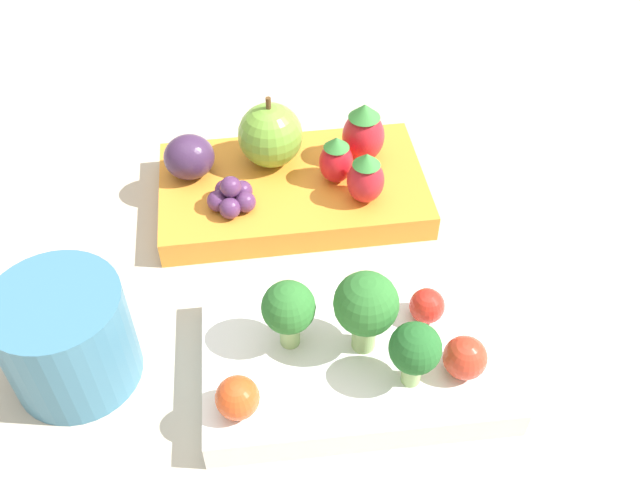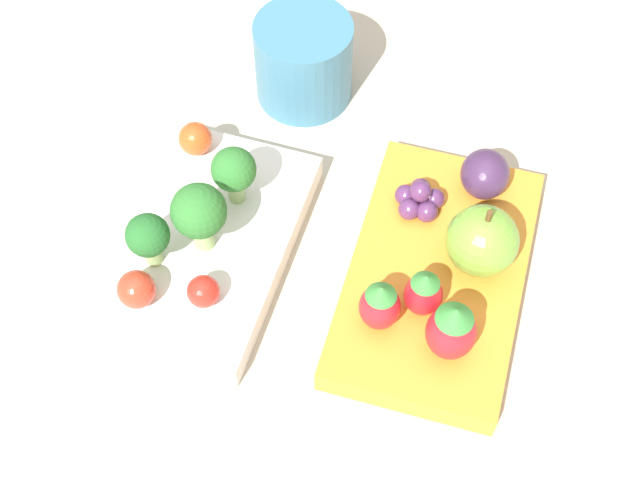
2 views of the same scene
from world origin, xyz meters
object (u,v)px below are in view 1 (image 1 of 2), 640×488
Objects in this scene: cherry_tomato_2 at (465,358)px; strawberry_1 at (336,160)px; cherry_tomato_0 at (237,398)px; strawberry_0 at (366,178)px; broccoli_floret_0 at (289,309)px; cherry_tomato_1 at (427,306)px; plum at (189,157)px; drinking_cup at (67,338)px; broccoli_floret_1 at (415,350)px; broccoli_floret_2 at (366,306)px; grape_cluster at (232,196)px; bento_box_fruit at (291,190)px; apple at (270,135)px; strawberry_2 at (363,133)px; bento_box_savoury at (356,359)px.

cherry_tomato_2 is 0.66× the size of strawberry_1.
strawberry_0 is (-0.12, -0.15, 0.01)m from cherry_tomato_0.
cherry_tomato_2 is (-0.09, 0.05, -0.02)m from broccoli_floret_0.
cherry_tomato_1 is 0.56× the size of strawberry_1.
cherry_tomato_2 is at bearing 120.46° from plum.
cherry_tomato_0 is 0.32× the size of drinking_cup.
broccoli_floret_0 reaches higher than plum.
broccoli_floret_1 is 0.04m from broccoli_floret_2.
plum reaches higher than cherry_tomato_0.
grape_cluster is (-0.02, 0.04, -0.01)m from plum.
bento_box_fruit is 0.16m from cherry_tomato_1.
cherry_tomato_2 is at bearing 93.58° from strawberry_0.
cherry_tomato_1 is 0.19m from apple.
broccoli_floret_0 reaches higher than broccoli_floret_1.
bento_box_fruit is 5.11× the size of strawberry_0.
plum is (-0.00, -0.21, 0.00)m from cherry_tomato_0.
strawberry_1 is 0.08m from grape_cluster.
apple reaches higher than bento_box_fruit.
strawberry_1 is at bearing -150.15° from drinking_cup.
broccoli_floret_1 is 0.92× the size of strawberry_2.
strawberry_1 is at bearing 162.27° from plum.
strawberry_1 is (-0.03, -0.15, -0.02)m from broccoli_floret_2.
cherry_tomato_0 is at bearing 17.22° from broccoli_floret_2.
cherry_tomato_2 is 0.25m from plum.
plum is at bearing 0.66° from apple.
plum is at bearing -78.13° from broccoli_floret_0.
plum reaches higher than cherry_tomato_1.
strawberry_0 is (-0.06, 0.06, -0.00)m from apple.
broccoli_floret_1 is 0.22m from apple.
strawberry_1 is at bearing -116.14° from broccoli_floret_0.
cherry_tomato_0 is (0.07, 0.19, 0.02)m from bento_box_fruit.
cherry_tomato_0 is (0.08, 0.02, 0.02)m from bento_box_savoury.
broccoli_floret_0 is 0.19m from strawberry_2.
broccoli_floret_0 is at bearing 168.31° from drinking_cup.
plum is (0.07, -0.03, 0.03)m from bento_box_fruit.
grape_cluster reaches higher than cherry_tomato_1.
strawberry_2 is (-0.03, -0.20, -0.01)m from broccoli_floret_1.
drinking_cup is (0.20, 0.11, -0.01)m from strawberry_1.
broccoli_floret_1 is 0.79× the size of apple.
bento_box_fruit is 0.04m from apple.
grape_cluster is (0.08, 0.01, -0.01)m from strawberry_1.
bento_box_fruit is at bearing 10.56° from strawberry_2.
cherry_tomato_1 is at bearing 172.07° from drinking_cup.
bento_box_savoury is at bearing 111.41° from plum.
bento_box_fruit is 8.56× the size of cherry_tomato_0.
broccoli_floret_1 is (-0.06, 0.04, -0.00)m from broccoli_floret_0.
strawberry_2 is (-0.00, -0.21, 0.01)m from cherry_tomato_2.
cherry_tomato_1 is 0.44× the size of strawberry_2.
bento_box_savoury is at bearing 13.77° from cherry_tomato_1.
cherry_tomato_2 reaches higher than bento_box_fruit.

